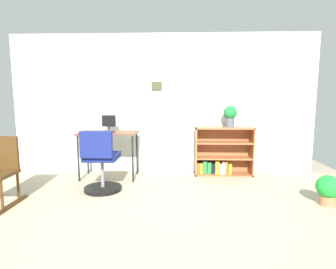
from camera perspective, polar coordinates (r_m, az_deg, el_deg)
name	(u,v)px	position (r m, az deg, el deg)	size (l,w,h in m)	color
ground_plane	(149,226)	(2.95, -3.87, -18.49)	(6.24, 6.24, 0.00)	gray
wall_back	(162,104)	(4.79, -1.26, 6.33)	(5.20, 0.12, 2.37)	silver
desk	(108,136)	(4.49, -12.29, -0.39)	(0.93, 0.51, 0.75)	brown
monitor	(109,123)	(4.58, -12.18, 2.28)	(0.22, 0.16, 0.26)	#262628
keyboard	(104,132)	(4.39, -13.13, 0.47)	(0.32, 0.15, 0.02)	#37241D
office_chair	(101,165)	(3.89, -13.78, -6.22)	(0.52, 0.55, 0.87)	black
bookshelf_low	(222,153)	(4.74, 11.10, -3.84)	(0.96, 0.30, 0.81)	#965631
potted_plant_on_shelf	(230,115)	(4.62, 12.78, 4.01)	(0.22, 0.22, 0.35)	#474C51
potted_plant_floor	(328,189)	(3.90, 30.33, -9.73)	(0.28, 0.28, 0.37)	#9E6642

